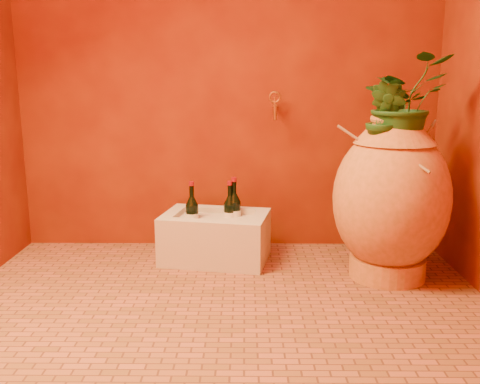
{
  "coord_description": "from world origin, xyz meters",
  "views": [
    {
      "loc": [
        0.1,
        -2.23,
        1.03
      ],
      "look_at": [
        0.08,
        0.35,
        0.47
      ],
      "focal_mm": 40.0,
      "sensor_mm": 36.0,
      "label": 1
    }
  ],
  "objects_px": {
    "stone_basin": "(216,238)",
    "wine_bottle_a": "(234,213)",
    "amphora": "(391,198)",
    "wine_bottle_b": "(230,214)",
    "wall_tap": "(275,104)",
    "wine_bottle_c": "(192,216)"
  },
  "relations": [
    {
      "from": "stone_basin",
      "to": "wine_bottle_a",
      "type": "distance_m",
      "value": 0.18
    },
    {
      "from": "amphora",
      "to": "wine_bottle_a",
      "type": "height_order",
      "value": "amphora"
    },
    {
      "from": "amphora",
      "to": "stone_basin",
      "type": "distance_m",
      "value": 0.99
    },
    {
      "from": "wine_bottle_b",
      "to": "wall_tap",
      "type": "relative_size",
      "value": 1.87
    },
    {
      "from": "stone_basin",
      "to": "wine_bottle_c",
      "type": "relative_size",
      "value": 2.1
    },
    {
      "from": "stone_basin",
      "to": "wine_bottle_b",
      "type": "relative_size",
      "value": 2.14
    },
    {
      "from": "stone_basin",
      "to": "wall_tap",
      "type": "bearing_deg",
      "value": 33.46
    },
    {
      "from": "amphora",
      "to": "wine_bottle_b",
      "type": "bearing_deg",
      "value": 159.54
    },
    {
      "from": "stone_basin",
      "to": "wine_bottle_a",
      "type": "xyz_separation_m",
      "value": [
        0.1,
        0.06,
        0.13
      ]
    },
    {
      "from": "amphora",
      "to": "wall_tap",
      "type": "height_order",
      "value": "wall_tap"
    },
    {
      "from": "wine_bottle_a",
      "to": "wall_tap",
      "type": "distance_m",
      "value": 0.67
    },
    {
      "from": "amphora",
      "to": "wall_tap",
      "type": "distance_m",
      "value": 0.88
    },
    {
      "from": "amphora",
      "to": "wine_bottle_b",
      "type": "distance_m",
      "value": 0.9
    },
    {
      "from": "wine_bottle_a",
      "to": "wine_bottle_b",
      "type": "xyz_separation_m",
      "value": [
        -0.02,
        -0.01,
        -0.01
      ]
    },
    {
      "from": "wine_bottle_c",
      "to": "wall_tap",
      "type": "xyz_separation_m",
      "value": [
        0.47,
        0.21,
        0.62
      ]
    },
    {
      "from": "wine_bottle_b",
      "to": "wall_tap",
      "type": "distance_m",
      "value": 0.69
    },
    {
      "from": "wine_bottle_a",
      "to": "wine_bottle_c",
      "type": "relative_size",
      "value": 1.05
    },
    {
      "from": "wine_bottle_a",
      "to": "wall_tap",
      "type": "relative_size",
      "value": 1.99
    },
    {
      "from": "wine_bottle_b",
      "to": "wine_bottle_c",
      "type": "xyz_separation_m",
      "value": [
        -0.21,
        -0.04,
        0.0
      ]
    },
    {
      "from": "stone_basin",
      "to": "wine_bottle_a",
      "type": "height_order",
      "value": "wine_bottle_a"
    },
    {
      "from": "wine_bottle_b",
      "to": "wine_bottle_c",
      "type": "bearing_deg",
      "value": -168.84
    },
    {
      "from": "stone_basin",
      "to": "wine_bottle_b",
      "type": "distance_m",
      "value": 0.16
    }
  ]
}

